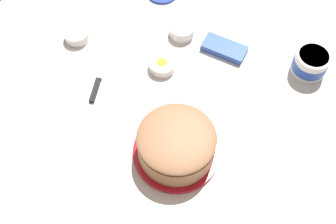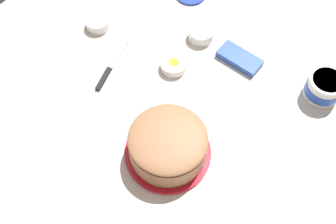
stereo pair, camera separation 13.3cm
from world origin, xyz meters
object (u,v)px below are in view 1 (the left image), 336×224
Objects in this scene: spreading_knife at (99,78)px; frosted_cake at (176,145)px; candy_box_lower at (224,48)px; sprinkle_bowl_pink at (77,35)px; sprinkle_bowl_rainbow at (182,30)px; sprinkle_bowl_yellow at (162,65)px; frosting_tub at (311,63)px.

frosted_cake is at bearing -18.19° from spreading_knife.
sprinkle_bowl_pink is at bearing -158.99° from candy_box_lower.
frosted_cake reaches higher than sprinkle_bowl_rainbow.
candy_box_lower is (0.17, 0.00, -0.01)m from sprinkle_bowl_rainbow.
sprinkle_bowl_yellow is at bearing 126.32° from frosted_cake.
frosted_cake is 0.44m from candy_box_lower.
frosting_tub is at bearing 10.04° from candy_box_lower.
spreading_knife is at bearing -148.56° from frosting_tub.
candy_box_lower is at bearing 22.32° from sprinkle_bowl_pink.
sprinkle_bowl_rainbow is 1.02× the size of sprinkle_bowl_pink.
sprinkle_bowl_pink is 0.53m from candy_box_lower.
sprinkle_bowl_rainbow is 0.99× the size of sprinkle_bowl_yellow.
sprinkle_bowl_pink reaches higher than candy_box_lower.
frosted_cake is 0.48m from sprinkle_bowl_rainbow.
spreading_knife is (-0.61, -0.37, -0.04)m from frosting_tub.
frosting_tub is 1.34× the size of sprinkle_bowl_pink.
frosted_cake is 2.91× the size of sprinkle_bowl_yellow.
sprinkle_bowl_rainbow is (-0.46, -0.06, -0.02)m from frosting_tub.
sprinkle_bowl_yellow is (0.17, 0.15, 0.01)m from spreading_knife.
frosting_tub is at bearing 31.44° from spreading_knife.
frosting_tub is at bearing 62.90° from frosted_cake.
sprinkle_bowl_pink is (-0.32, -0.20, -0.00)m from sprinkle_bowl_rainbow.
sprinkle_bowl_yellow is at bearing -152.84° from frosting_tub.
candy_box_lower is at bearing 44.37° from spreading_knife.
sprinkle_bowl_yellow is 0.34m from sprinkle_bowl_pink.
sprinkle_bowl_pink is (-0.17, 0.11, 0.01)m from spreading_knife.
frosting_tub is 1.31× the size of sprinkle_bowl_rainbow.
spreading_knife is 0.35m from sprinkle_bowl_rainbow.
sprinkle_bowl_pink reaches higher than spreading_knife.
candy_box_lower is (0.49, 0.20, -0.01)m from sprinkle_bowl_pink.
sprinkle_bowl_yellow is at bearing 41.19° from spreading_knife.
sprinkle_bowl_rainbow is 0.17m from sprinkle_bowl_yellow.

